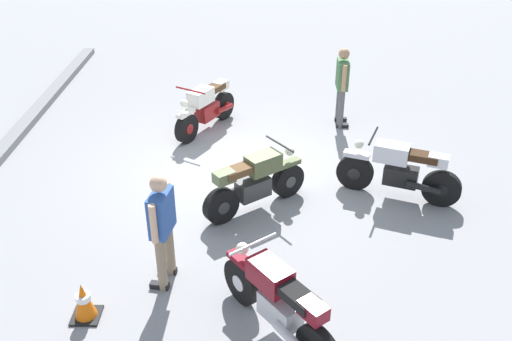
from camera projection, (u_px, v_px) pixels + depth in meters
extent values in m
plane|color=gray|center=(236.00, 172.00, 10.38)|extent=(40.00, 40.00, 0.00)
cylinder|color=black|center=(187.00, 128.00, 11.33)|extent=(0.60, 0.44, 0.60)
cylinder|color=black|center=(224.00, 106.00, 12.34)|extent=(0.60, 0.44, 0.60)
cylinder|color=maroon|center=(187.00, 128.00, 11.33)|extent=(0.27, 0.26, 0.21)
cylinder|color=maroon|center=(224.00, 106.00, 12.34)|extent=(0.27, 0.26, 0.21)
cube|color=maroon|center=(207.00, 111.00, 11.82)|extent=(0.62, 0.52, 0.32)
cube|color=white|center=(201.00, 97.00, 11.47)|extent=(0.64, 0.56, 0.30)
cube|color=white|center=(186.00, 113.00, 11.17)|extent=(0.46, 0.36, 0.08)
cube|color=#4C331E|center=(213.00, 89.00, 11.80)|extent=(0.65, 0.53, 0.12)
cube|color=white|center=(221.00, 85.00, 12.04)|extent=(0.39, 0.35, 0.18)
cylinder|color=maroon|center=(224.00, 109.00, 12.07)|extent=(0.54, 0.37, 0.16)
cylinder|color=maroon|center=(190.00, 90.00, 11.10)|extent=(0.38, 0.62, 0.04)
sphere|color=silver|center=(184.00, 103.00, 11.04)|extent=(0.16, 0.16, 0.16)
cylinder|color=black|center=(355.00, 172.00, 9.74)|extent=(0.34, 0.64, 0.64)
cylinder|color=black|center=(441.00, 189.00, 9.27)|extent=(0.34, 0.64, 0.64)
cylinder|color=black|center=(355.00, 172.00, 9.74)|extent=(0.21, 0.26, 0.22)
cylinder|color=black|center=(441.00, 189.00, 9.27)|extent=(0.21, 0.26, 0.22)
cube|color=black|center=(401.00, 176.00, 9.44)|extent=(0.46, 0.62, 0.32)
cube|color=silver|center=(392.00, 153.00, 9.30)|extent=(0.50, 0.64, 0.30)
cube|color=silver|center=(357.00, 155.00, 9.56)|extent=(0.31, 0.47, 0.08)
cube|color=#382314|center=(420.00, 156.00, 9.15)|extent=(0.46, 0.65, 0.12)
cube|color=silver|center=(438.00, 161.00, 9.06)|extent=(0.32, 0.38, 0.18)
cylinder|color=black|center=(423.00, 188.00, 9.20)|extent=(0.30, 0.56, 0.16)
cylinder|color=black|center=(373.00, 136.00, 9.29)|extent=(0.67, 0.29, 0.04)
sphere|color=silver|center=(359.00, 144.00, 9.46)|extent=(0.16, 0.16, 0.16)
cylinder|color=black|center=(288.00, 180.00, 9.55)|extent=(0.49, 0.58, 0.60)
cylinder|color=black|center=(221.00, 206.00, 8.86)|extent=(0.49, 0.58, 0.60)
cylinder|color=#333333|center=(288.00, 180.00, 9.55)|extent=(0.27, 0.28, 0.21)
cylinder|color=#333333|center=(221.00, 206.00, 8.86)|extent=(0.27, 0.28, 0.21)
cube|color=#333333|center=(253.00, 188.00, 9.13)|extent=(0.56, 0.62, 0.32)
cube|color=#515B38|center=(263.00, 163.00, 9.03)|extent=(0.59, 0.64, 0.30)
cube|color=#515B38|center=(288.00, 163.00, 9.38)|extent=(0.39, 0.45, 0.08)
cube|color=brown|center=(240.00, 170.00, 8.79)|extent=(0.57, 0.64, 0.12)
cube|color=#515B38|center=(224.00, 177.00, 8.65)|extent=(0.37, 0.39, 0.18)
cylinder|color=#333333|center=(227.00, 194.00, 9.07)|extent=(0.42, 0.51, 0.16)
cylinder|color=#333333|center=(280.00, 144.00, 9.08)|extent=(0.58, 0.45, 0.04)
sphere|color=silver|center=(290.00, 151.00, 9.29)|extent=(0.16, 0.16, 0.16)
cylinder|color=black|center=(242.00, 281.00, 7.27)|extent=(0.58, 0.49, 0.64)
cylinder|color=silver|center=(242.00, 281.00, 7.27)|extent=(0.26, 0.25, 0.22)
cube|color=silver|center=(280.00, 309.00, 6.69)|extent=(0.61, 0.57, 0.32)
cube|color=maroon|center=(270.00, 275.00, 6.63)|extent=(0.64, 0.60, 0.30)
cube|color=maroon|center=(241.00, 260.00, 7.10)|extent=(0.45, 0.40, 0.08)
cube|color=black|center=(295.00, 294.00, 6.31)|extent=(0.63, 0.57, 0.12)
cube|color=maroon|center=(313.00, 311.00, 6.11)|extent=(0.39, 0.37, 0.18)
cylinder|color=silver|center=(291.00, 339.00, 6.35)|extent=(0.51, 0.43, 0.16)
cylinder|color=silver|center=(253.00, 244.00, 6.73)|extent=(0.46, 0.57, 0.04)
sphere|color=silver|center=(242.00, 248.00, 6.98)|extent=(0.16, 0.16, 0.16)
cylinder|color=gray|center=(170.00, 249.00, 7.71)|extent=(0.15, 0.15, 0.83)
cube|color=black|center=(168.00, 270.00, 7.90)|extent=(0.15, 0.27, 0.08)
cylinder|color=gray|center=(162.00, 264.00, 7.43)|extent=(0.15, 0.15, 0.83)
cube|color=black|center=(160.00, 285.00, 7.62)|extent=(0.15, 0.27, 0.08)
cube|color=#3359A5|center=(161.00, 213.00, 7.21)|extent=(0.50, 0.30, 0.59)
cylinder|color=#D8AD8C|center=(168.00, 200.00, 7.44)|extent=(0.11, 0.11, 0.55)
cylinder|color=#D8AD8C|center=(154.00, 224.00, 6.97)|extent=(0.11, 0.11, 0.55)
sphere|color=#D8AD8C|center=(158.00, 184.00, 7.00)|extent=(0.23, 0.23, 0.23)
cylinder|color=#59595B|center=(341.00, 109.00, 11.86)|extent=(0.13, 0.13, 0.84)
cube|color=black|center=(342.00, 126.00, 12.04)|extent=(0.10, 0.26, 0.08)
cylinder|color=#59595B|center=(339.00, 103.00, 12.15)|extent=(0.13, 0.13, 0.84)
cube|color=black|center=(341.00, 119.00, 12.33)|extent=(0.10, 0.26, 0.08)
cube|color=#4C7F4C|center=(343.00, 74.00, 11.65)|extent=(0.47, 0.22, 0.59)
cylinder|color=tan|center=(344.00, 78.00, 11.39)|extent=(0.09, 0.09, 0.56)
cylinder|color=tan|center=(341.00, 69.00, 11.88)|extent=(0.09, 0.09, 0.56)
sphere|color=tan|center=(344.00, 54.00, 11.43)|extent=(0.23, 0.23, 0.23)
cube|color=black|center=(87.00, 316.00, 7.16)|extent=(0.36, 0.36, 0.03)
cone|color=orange|center=(83.00, 300.00, 7.03)|extent=(0.28, 0.28, 0.50)
cylinder|color=white|center=(83.00, 297.00, 7.01)|extent=(0.19, 0.19, 0.08)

